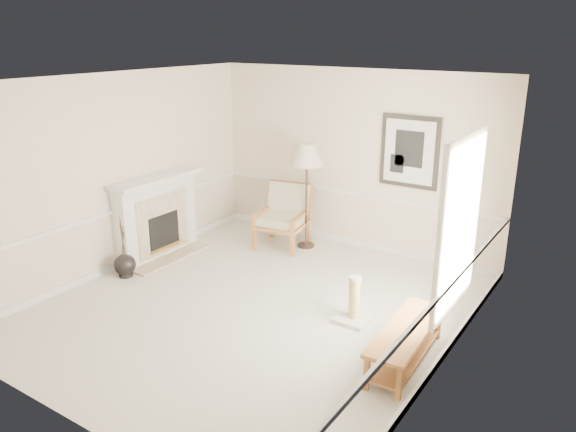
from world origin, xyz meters
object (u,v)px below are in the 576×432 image
at_px(bench, 406,339).
at_px(scratching_post, 354,307).
at_px(floor_vase, 125,265).
at_px(armchair, 285,213).
at_px(floor_lamp, 307,157).

height_order(bench, scratching_post, scratching_post).
xyz_separation_m(floor_vase, scratching_post, (3.41, 0.66, 0.02)).
height_order(floor_vase, scratching_post, floor_vase).
bearing_deg(bench, scratching_post, 149.85).
relative_size(armchair, floor_lamp, 0.59).
distance_m(floor_vase, scratching_post, 3.48).
bearing_deg(floor_vase, scratching_post, 10.90).
bearing_deg(floor_vase, floor_lamp, 57.66).
relative_size(floor_vase, bench, 0.63).
distance_m(floor_lamp, bench, 3.80).
bearing_deg(floor_lamp, armchair, -165.65).
xyz_separation_m(armchair, floor_lamp, (0.37, 0.09, 0.96)).
distance_m(floor_vase, bench, 4.30).
height_order(floor_vase, bench, floor_vase).
xyz_separation_m(armchair, scratching_post, (2.20, -1.74, -0.37)).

